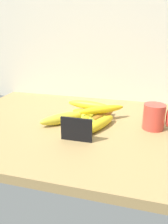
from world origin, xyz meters
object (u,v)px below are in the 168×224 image
Objects in this scene: banana_5 at (88,120)px; banana_7 at (102,110)px; banana_1 at (99,124)px; banana_2 at (64,118)px; chalkboard_sign at (76,130)px; banana_0 at (89,114)px; coffee_mug at (155,117)px; banana_4 at (81,124)px; banana_6 at (89,105)px; banana_3 at (101,117)px.

banana_7 is (4.79, 4.76, 3.28)cm from banana_5.
banana_2 is at bearing 173.38° from banana_1.
banana_0 is (-1.16, 22.09, -2.02)cm from chalkboard_sign.
banana_0 is at bearing 170.63° from coffee_mug.
banana_5 is at bearing -175.62° from coffee_mug.
coffee_mug is 28.28cm from banana_4.
chalkboard_sign reaches higher than banana_6.
coffee_mug is 0.49× the size of banana_7.
banana_2 is (-35.26, -4.17, -2.70)cm from coffee_mug.
coffee_mug is 0.63× the size of banana_5.
chalkboard_sign reaches higher than banana_0.
chalkboard_sign is 0.56× the size of banana_1.
banana_6 reaches higher than banana_5.
coffee_mug is at bearing -11.06° from banana_6.
chalkboard_sign is 0.53× the size of banana_2.
banana_0 is 0.85× the size of banana_1.
banana_2 is 1.04× the size of banana_6.
banana_4 is at bearing -99.96° from banana_5.
banana_4 is at bearing -160.88° from banana_1.
banana_4 is 12.80cm from banana_7.
chalkboard_sign reaches higher than banana_1.
chalkboard_sign reaches higher than banana_3.
coffee_mug is 0.47× the size of banana_2.
banana_7 is (5.93, -1.67, 3.09)cm from banana_0.
coffee_mug is 26.10cm from banana_5.
banana_4 is 0.90× the size of banana_7.
banana_6 reaches higher than banana_4.
banana_6 is at bearing 157.67° from banana_7.
banana_2 is 1.34× the size of banana_5.
banana_5 is at bearing -80.00° from banana_0.
banana_3 is 7.39cm from banana_6.
banana_3 is (-21.30, 3.07, -3.23)cm from coffee_mug.
banana_6 is (-27.20, 5.32, 0.61)cm from coffee_mug.
banana_5 is at bearing 13.04° from banana_2.
banana_3 is at bearing -20.87° from banana_6.
banana_2 is at bearing -153.99° from banana_7.
banana_6 is (-1.38, 7.30, 3.86)cm from banana_5.
banana_4 is (-1.12, 9.43, -1.82)cm from chalkboard_sign.
banana_7 reaches higher than banana_1.
coffee_mug reaches higher than banana_5.
chalkboard_sign is at bearing -89.91° from banana_5.
banana_3 is 0.91× the size of banana_6.
banana_1 is 6.81cm from banana_5.
banana_3 and banana_5 have the same top height.
banana_4 reaches higher than banana_0.
chalkboard_sign is 21.00cm from banana_7.
banana_1 is 9.21cm from banana_7.
banana_1 is 1.10× the size of banana_3.
banana_7 is at bearing 76.85° from chalkboard_sign.
banana_6 is at bearing 168.94° from coffee_mug.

